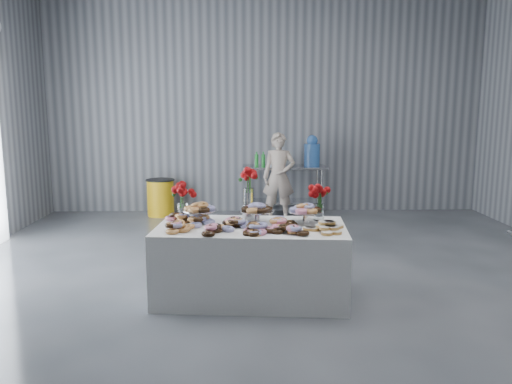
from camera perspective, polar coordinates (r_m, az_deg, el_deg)
ground at (r=5.21m, az=3.29°, el=-12.14°), size 9.00×9.00×0.00m
room_walls at (r=4.95m, az=0.21°, el=17.86°), size 8.04×9.04×4.02m
display_table at (r=5.15m, az=-0.55°, el=-7.95°), size 1.98×1.16×0.75m
prep_table at (r=9.05m, az=3.21°, el=1.24°), size 1.50×0.60×0.90m
donut_mounds at (r=4.99m, az=-0.54°, el=-3.52°), size 1.87×0.95×0.09m
cake_stand_left at (r=5.23m, az=-6.47°, el=-1.91°), size 0.36×0.36×0.17m
cake_stand_mid at (r=5.16m, az=0.11°, el=-2.00°), size 0.36×0.36×0.17m
cake_stand_right at (r=5.16m, az=5.67°, el=-2.06°), size 0.36×0.36×0.17m
danish_pile at (r=4.90m, az=8.13°, el=-3.75°), size 0.48×0.48×0.11m
bouquet_left at (r=5.34m, az=-8.43°, el=-0.02°), size 0.26×0.26×0.42m
bouquet_right at (r=5.29m, az=7.26°, el=-0.09°), size 0.26×0.26×0.42m
bouquet_center at (r=5.33m, az=-0.84°, el=0.96°), size 0.26×0.26×0.57m
water_jug at (r=9.04m, az=6.41°, el=4.57°), size 0.28×0.28×0.55m
drink_bottles at (r=8.88m, az=1.23°, el=3.79°), size 0.54×0.08×0.27m
person at (r=8.59m, az=2.63°, el=1.74°), size 0.60×0.43×1.52m
trash_barrel at (r=9.19m, az=-10.85°, el=-0.61°), size 0.52×0.52×0.66m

